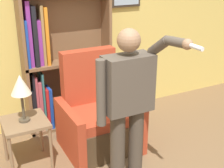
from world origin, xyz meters
TOP-DOWN VIEW (x-y plane):
  - wall_back at (0.01, 2.03)m, footprint 8.00×0.11m
  - bookcase at (-0.06, 1.87)m, footprint 1.21×0.28m
  - armchair at (0.20, 1.15)m, footprint 0.89×0.81m
  - person_standing at (0.15, 0.32)m, footprint 0.62×0.78m
  - side_table at (-0.69, 1.12)m, footprint 0.48×0.48m
  - table_lamp at (-0.69, 1.12)m, footprint 0.22×0.22m

SIDE VIEW (x-z plane):
  - armchair at x=0.20m, z-range -0.23..0.98m
  - side_table at x=-0.69m, z-range 0.20..0.78m
  - bookcase at x=-0.06m, z-range -0.02..1.84m
  - person_standing at x=0.15m, z-range 0.13..1.80m
  - table_lamp at x=-0.69m, z-range 0.72..1.26m
  - wall_back at x=0.01m, z-range 0.00..2.80m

